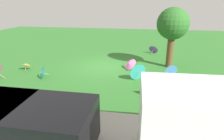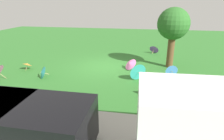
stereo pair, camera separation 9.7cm
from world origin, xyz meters
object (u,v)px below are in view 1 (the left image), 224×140
object	(u,v)px
box_trailer_white	(210,129)
parasol_teal_0	(42,73)
parasol_pink_1	(130,64)
parasol_orange_1	(27,65)
park_bench	(172,88)
parasol_purple_1	(154,49)
parasol_blue_0	(171,70)
van_dark	(7,122)
shade_tree	(173,25)
parasol_teal_1	(137,71)

from	to	relation	value
box_trailer_white	parasol_teal_0	distance (m)	8.97
parasol_teal_0	parasol_pink_1	size ratio (longest dim) A/B	0.76
box_trailer_white	parasol_orange_1	size ratio (longest dim) A/B	4.40
park_bench	parasol_purple_1	size ratio (longest dim) A/B	1.78
box_trailer_white	parasol_blue_0	distance (m)	6.97
parasol_blue_0	parasol_pink_1	world-z (taller)	parasol_pink_1
parasol_blue_0	parasol_pink_1	distance (m)	2.58
van_dark	shade_tree	xyz separation A→B (m)	(-5.38, -8.69, 1.85)
parasol_purple_1	parasol_pink_1	bearing A→B (deg)	70.32
parasol_teal_1	park_bench	bearing A→B (deg)	130.20
parasol_blue_0	parasol_purple_1	distance (m)	5.43
box_trailer_white	park_bench	world-z (taller)	box_trailer_white
parasol_purple_1	parasol_blue_0	bearing A→B (deg)	98.65
box_trailer_white	parasol_purple_1	bearing A→B (deg)	-86.25
shade_tree	parasol_teal_0	size ratio (longest dim) A/B	4.74
parasol_teal_1	box_trailer_white	bearing A→B (deg)	107.56
box_trailer_white	parasol_purple_1	world-z (taller)	box_trailer_white
park_bench	parasol_purple_1	world-z (taller)	park_bench
park_bench	parasol_teal_1	world-z (taller)	parasol_teal_1
van_dark	parasol_blue_0	xyz separation A→B (m)	(-5.30, -6.93, -0.55)
van_dark	parasol_purple_1	world-z (taller)	van_dark
parasol_teal_0	parasol_teal_1	xyz separation A→B (m)	(-5.31, -0.80, 0.13)
parasol_teal_1	van_dark	bearing A→B (deg)	60.85
van_dark	shade_tree	size ratio (longest dim) A/B	1.20
box_trailer_white	parasol_teal_0	world-z (taller)	box_trailer_white
parasol_blue_0	box_trailer_white	bearing A→B (deg)	89.89
park_bench	parasol_teal_1	xyz separation A→B (m)	(1.65, -1.95, 0.02)
van_dark	parasol_teal_1	size ratio (longest dim) A/B	4.65
box_trailer_white	park_bench	xyz separation A→B (m)	(0.26, -4.08, -0.85)
park_bench	parasol_purple_1	xyz separation A→B (m)	(0.54, -8.19, -0.10)
parasol_teal_1	parasol_teal_0	bearing A→B (deg)	8.59
parasol_purple_1	parasol_orange_1	size ratio (longest dim) A/B	1.26
parasol_purple_1	shade_tree	bearing A→B (deg)	103.91
park_bench	van_dark	bearing A→B (deg)	39.24
van_dark	parasol_orange_1	size ratio (longest dim) A/B	6.19
park_bench	parasol_orange_1	bearing A→B (deg)	-15.37
parasol_teal_0	parasol_orange_1	distance (m)	2.11
park_bench	parasol_pink_1	distance (m)	4.19
box_trailer_white	parasol_purple_1	distance (m)	12.33
parasol_pink_1	park_bench	bearing A→B (deg)	121.63
box_trailer_white	parasol_pink_1	bearing A→B (deg)	-72.20
van_dark	parasol_teal_0	world-z (taller)	van_dark
park_bench	parasol_teal_1	bearing A→B (deg)	-49.80
box_trailer_white	parasol_blue_0	bearing A→B (deg)	-90.11
van_dark	park_bench	bearing A→B (deg)	-140.76
box_trailer_white	parasol_pink_1	size ratio (longest dim) A/B	3.05
box_trailer_white	parasol_orange_1	xyz separation A→B (m)	(8.93, -6.47, -0.96)
shade_tree	parasol_blue_0	size ratio (longest dim) A/B	5.10
shade_tree	parasol_pink_1	world-z (taller)	shade_tree
van_dark	parasol_blue_0	size ratio (longest dim) A/B	6.10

